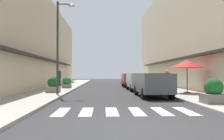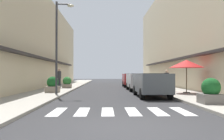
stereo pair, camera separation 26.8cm
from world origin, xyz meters
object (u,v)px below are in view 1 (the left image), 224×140
parked_car_far (131,79)px  planter_far (67,83)px  street_lamp (60,38)px  cafe_umbrella (187,64)px  planter_corner (214,92)px  pedestrian_walking_far (59,78)px  planter_midblock (53,85)px  parked_car_mid (139,80)px  parked_car_near (152,82)px  pedestrian_walking_near (167,80)px

parked_car_far → planter_far: size_ratio=3.81×
street_lamp → cafe_umbrella: 8.76m
planter_corner → pedestrian_walking_far: size_ratio=0.63×
street_lamp → planter_midblock: (-0.76, 1.68, -3.09)m
parked_car_mid → planter_far: bearing=162.1°
cafe_umbrella → pedestrian_walking_far: 11.64m
parked_car_mid → street_lamp: size_ratio=0.74×
parked_car_near → cafe_umbrella: cafe_umbrella is taller
parked_car_near → planter_midblock: (-6.58, 2.49, -0.28)m
planter_midblock → planter_far: bearing=88.2°
parked_car_mid → pedestrian_walking_far: bearing=165.3°
parked_car_near → planter_corner: 4.77m
cafe_umbrella → planter_corner: (-0.88, -6.05, -1.49)m
parked_car_near → pedestrian_walking_far: bearing=132.2°
parked_car_near → planter_far: bearing=128.6°
parked_car_far → planter_far: parked_car_far is taller
parked_car_mid → planter_far: parked_car_mid is taller
street_lamp → pedestrian_walking_near: size_ratio=3.71×
parked_car_mid → parked_car_far: 5.83m
street_lamp → planter_midblock: 3.60m
street_lamp → pedestrian_walking_far: size_ratio=3.31×
planter_corner → parked_car_mid: bearing=100.3°
cafe_umbrella → street_lamp: bearing=-174.2°
planter_corner → pedestrian_walking_near: pedestrian_walking_near is taller
parked_car_mid → parked_car_far: size_ratio=1.12×
parked_car_near → street_lamp: 6.51m
parked_car_far → pedestrian_walking_near: pedestrian_walking_near is taller
parked_car_mid → planter_midblock: (-6.58, -3.46, -0.28)m
cafe_umbrella → parked_car_mid: bearing=122.7°
parked_car_near → planter_corner: bearing=-66.8°
planter_corner → pedestrian_walking_near: 7.71m
street_lamp → parked_car_near: bearing=-7.9°
planter_corner → pedestrian_walking_far: bearing=126.3°
street_lamp → pedestrian_walking_near: bearing=18.3°
planter_far → street_lamp: bearing=-85.3°
parked_car_mid → pedestrian_walking_near: size_ratio=2.77×
parked_car_near → street_lamp: size_ratio=0.75×
parked_car_near → pedestrian_walking_far: pedestrian_walking_far is taller
parked_car_near → street_lamp: (-5.81, 0.81, 2.81)m
parked_car_near → planter_corner: (1.87, -4.38, -0.29)m
parked_car_near → parked_car_mid: (0.00, 5.95, -0.00)m
cafe_umbrella → pedestrian_walking_near: 2.23m
parked_car_far → street_lamp: street_lamp is taller
planter_midblock → planter_far: planter_midblock is taller
cafe_umbrella → planter_midblock: size_ratio=2.09×
parked_car_near → parked_car_mid: bearing=90.0°
parked_car_mid → street_lamp: street_lamp is taller
street_lamp → planter_midblock: size_ratio=5.30×
cafe_umbrella → planter_midblock: (-9.33, 0.81, -1.48)m
street_lamp → planter_midblock: bearing=114.5°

